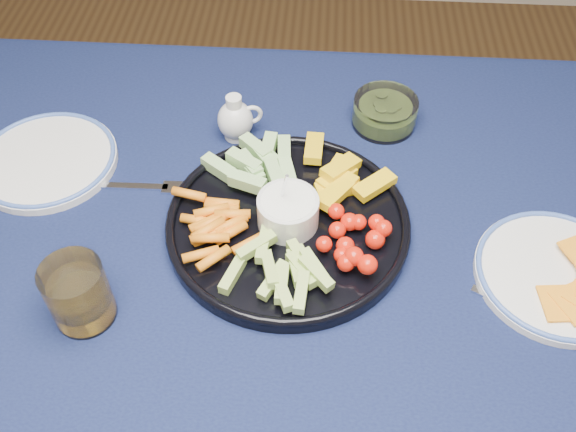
# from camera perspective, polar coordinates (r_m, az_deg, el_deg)

# --- Properties ---
(dining_table) EXTENTS (1.67, 1.07, 0.75)m
(dining_table) POSITION_cam_1_polar(r_m,az_deg,el_deg) (0.96, 3.65, -8.73)
(dining_table) COLOR #4C3119
(dining_table) RESTS_ON ground
(crudite_platter) EXTENTS (0.35, 0.35, 0.11)m
(crudite_platter) POSITION_cam_1_polar(r_m,az_deg,el_deg) (0.93, -0.11, -0.28)
(crudite_platter) COLOR black
(crudite_platter) RESTS_ON dining_table
(creamer_pitcher) EXTENTS (0.07, 0.06, 0.08)m
(creamer_pitcher) POSITION_cam_1_polar(r_m,az_deg,el_deg) (1.06, -4.66, 8.54)
(creamer_pitcher) COLOR silver
(creamer_pitcher) RESTS_ON dining_table
(pickle_bowl) EXTENTS (0.11, 0.11, 0.05)m
(pickle_bowl) POSITION_cam_1_polar(r_m,az_deg,el_deg) (1.10, 8.58, 9.01)
(pickle_bowl) COLOR silver
(pickle_bowl) RESTS_ON dining_table
(cheese_plate) EXTENTS (0.22, 0.22, 0.03)m
(cheese_plate) POSITION_cam_1_polar(r_m,az_deg,el_deg) (0.95, 22.83, -4.69)
(cheese_plate) COLOR silver
(cheese_plate) RESTS_ON dining_table
(juice_tumbler) EXTENTS (0.08, 0.08, 0.09)m
(juice_tumbler) POSITION_cam_1_polar(r_m,az_deg,el_deg) (0.86, -18.05, -6.80)
(juice_tumbler) COLOR silver
(juice_tumbler) RESTS_ON dining_table
(fork_left) EXTENTS (0.19, 0.03, 0.00)m
(fork_left) POSITION_cam_1_polar(r_m,az_deg,el_deg) (1.02, -13.21, 2.54)
(fork_left) COLOR silver
(fork_left) RESTS_ON dining_table
(fork_right) EXTENTS (0.18, 0.10, 0.00)m
(fork_right) POSITION_cam_1_polar(r_m,az_deg,el_deg) (0.91, 22.49, -8.95)
(fork_right) COLOR silver
(fork_right) RESTS_ON dining_table
(side_plate_extra) EXTENTS (0.22, 0.22, 0.02)m
(side_plate_extra) POSITION_cam_1_polar(r_m,az_deg,el_deg) (1.09, -20.66, 4.69)
(side_plate_extra) COLOR silver
(side_plate_extra) RESTS_ON dining_table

